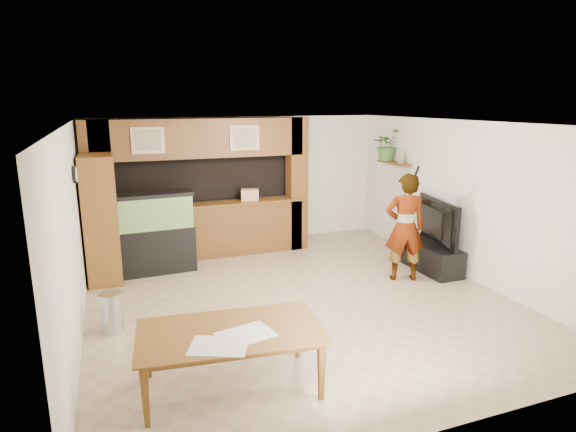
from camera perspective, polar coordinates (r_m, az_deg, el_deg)
name	(u,v)px	position (r m, az deg, el deg)	size (l,w,h in m)	color
floor	(298,298)	(7.37, 1.15, -9.70)	(6.50, 6.50, 0.00)	tan
ceiling	(298,123)	(6.78, 1.25, 10.94)	(6.50, 6.50, 0.00)	white
wall_back	(240,181)	(10.00, -5.76, 4.17)	(6.00, 6.00, 0.00)	silver
wall_left	(73,234)	(6.51, -24.17, -1.96)	(6.50, 6.50, 0.00)	silver
wall_right	(465,200)	(8.52, 20.28, 1.80)	(6.50, 6.50, 0.00)	silver
partition	(199,188)	(9.20, -10.49, 3.30)	(4.20, 0.99, 2.60)	brown
wall_clock	(75,174)	(7.37, -23.95, 4.52)	(0.05, 0.25, 0.25)	black
wall_shelf	(394,163)	(9.91, 12.45, 6.18)	(0.25, 0.90, 0.04)	brown
pantry_cabinet	(101,219)	(8.35, -21.30, -0.34)	(0.52, 0.85, 2.08)	brown
trash_can	(111,313)	(6.68, -20.20, -10.69)	(0.28, 0.28, 0.52)	#B2B2B7
aquarium	(156,234)	(8.56, -15.34, -2.03)	(1.26, 0.47, 1.40)	black
tv_stand	(428,256)	(8.88, 16.25, -4.58)	(0.51, 1.39, 0.46)	black
television	(430,222)	(8.71, 16.52, -0.65)	(1.37, 0.18, 0.79)	black
photo_frame	(400,158)	(9.72, 13.19, 6.75)	(0.03, 0.16, 0.21)	tan
potted_plant	(387,145)	(10.07, 11.63, 8.26)	(0.57, 0.49, 0.63)	#3D6F2C
person	(405,227)	(8.08, 13.70, -1.31)	(0.65, 0.43, 1.79)	#91784F
microphone	(417,171)	(7.79, 15.04, 5.17)	(0.04, 0.04, 0.17)	black
dining_table	(232,361)	(5.13, -6.70, -16.71)	(1.85, 1.03, 0.65)	brown
newspaper_a	(246,334)	(4.90, -5.04, -13.80)	(0.53, 0.39, 0.01)	silver
newspaper_b	(219,346)	(4.73, -8.22, -15.01)	(0.54, 0.39, 0.01)	silver
counter_box	(250,195)	(9.26, -4.55, 2.52)	(0.33, 0.22, 0.22)	tan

